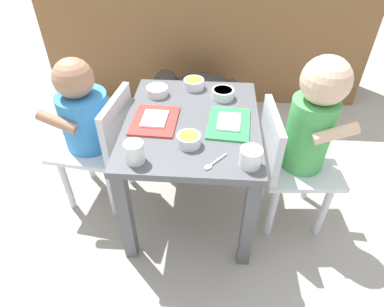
# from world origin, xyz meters

# --- Properties ---
(ground_plane) EXTENTS (7.00, 7.00, 0.00)m
(ground_plane) POSITION_xyz_m (0.00, 0.00, 0.00)
(ground_plane) COLOR #9E998E
(kitchen_cabinet_back) EXTENTS (1.92, 0.39, 0.99)m
(kitchen_cabinet_back) POSITION_xyz_m (0.00, 1.10, 0.49)
(kitchen_cabinet_back) COLOR brown
(kitchen_cabinet_back) RESTS_ON ground
(dining_table) EXTENTS (0.49, 0.60, 0.45)m
(dining_table) POSITION_xyz_m (0.00, 0.00, 0.37)
(dining_table) COLOR #515459
(dining_table) RESTS_ON ground
(seated_child_left) EXTENTS (0.31, 0.31, 0.66)m
(seated_child_left) POSITION_xyz_m (-0.40, 0.03, 0.42)
(seated_child_left) COLOR silver
(seated_child_left) RESTS_ON ground
(seated_child_right) EXTENTS (0.30, 0.30, 0.72)m
(seated_child_right) POSITION_xyz_m (0.41, -0.03, 0.46)
(seated_child_right) COLOR silver
(seated_child_right) RESTS_ON ground
(dog) EXTENTS (0.48, 0.21, 0.30)m
(dog) POSITION_xyz_m (-0.03, 0.72, 0.19)
(dog) COLOR #332D28
(dog) RESTS_ON ground
(food_tray_left) EXTENTS (0.17, 0.20, 0.02)m
(food_tray_left) POSITION_xyz_m (-0.13, -0.02, 0.46)
(food_tray_left) COLOR red
(food_tray_left) RESTS_ON dining_table
(food_tray_right) EXTENTS (0.16, 0.21, 0.02)m
(food_tray_right) POSITION_xyz_m (0.13, -0.02, 0.46)
(food_tray_right) COLOR green
(food_tray_right) RESTS_ON dining_table
(water_cup_left) EXTENTS (0.06, 0.06, 0.07)m
(water_cup_left) POSITION_xyz_m (-0.16, -0.24, 0.48)
(water_cup_left) COLOR white
(water_cup_left) RESTS_ON dining_table
(water_cup_right) EXTENTS (0.07, 0.07, 0.06)m
(water_cup_right) POSITION_xyz_m (0.19, -0.23, 0.48)
(water_cup_right) COLOR white
(water_cup_right) RESTS_ON dining_table
(cereal_bowl_left_side) EXTENTS (0.08, 0.08, 0.04)m
(cereal_bowl_left_side) POSITION_xyz_m (0.00, -0.14, 0.47)
(cereal_bowl_left_side) COLOR white
(cereal_bowl_left_side) RESTS_ON dining_table
(veggie_bowl_near) EXTENTS (0.09, 0.09, 0.03)m
(veggie_bowl_near) POSITION_xyz_m (-0.15, 0.17, 0.47)
(veggie_bowl_near) COLOR white
(veggie_bowl_near) RESTS_ON dining_table
(veggie_bowl_far) EXTENTS (0.09, 0.09, 0.04)m
(veggie_bowl_far) POSITION_xyz_m (0.11, 0.17, 0.47)
(veggie_bowl_far) COLOR white
(veggie_bowl_far) RESTS_ON dining_table
(cereal_bowl_right_side) EXTENTS (0.08, 0.08, 0.04)m
(cereal_bowl_right_side) POSITION_xyz_m (-0.01, 0.24, 0.47)
(cereal_bowl_right_side) COLOR white
(cereal_bowl_right_side) RESTS_ON dining_table
(spoon_by_left_tray) EXTENTS (0.07, 0.08, 0.01)m
(spoon_by_left_tray) POSITION_xyz_m (0.08, -0.23, 0.45)
(spoon_by_left_tray) COLOR silver
(spoon_by_left_tray) RESTS_ON dining_table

